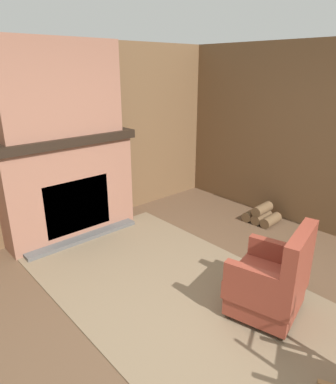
{
  "coord_description": "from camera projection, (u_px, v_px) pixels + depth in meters",
  "views": [
    {
      "loc": [
        1.67,
        -1.91,
        2.22
      ],
      "look_at": [
        -1.01,
        0.49,
        0.9
      ],
      "focal_mm": 32.0,
      "sensor_mm": 36.0,
      "label": 1
    }
  ],
  "objects": [
    {
      "name": "area_rug",
      "position": [
        190.0,
        299.0,
        3.46
      ],
      "size": [
        4.04,
        2.06,
        0.01
      ],
      "color": "#7A664C",
      "rests_on": "ground"
    },
    {
      "name": "firewood_stack",
      "position": [
        262.0,
        215.0,
        5.16
      ],
      "size": [
        0.49,
        0.4,
        0.29
      ],
      "rotation": [
        0.0,
        0.0,
        0.05
      ],
      "color": "brown",
      "rests_on": "ground"
    },
    {
      "name": "ground_plane",
      "position": [
        202.0,
        325.0,
        3.13
      ],
      "size": [
        14.0,
        14.0,
        0.0
      ],
      "primitive_type": "plane",
      "color": "brown"
    },
    {
      "name": "decorative_plate_on_mantel",
      "position": [
        68.0,
        125.0,
        4.43
      ],
      "size": [
        0.06,
        0.23,
        0.23
      ],
      "color": "#336093",
      "rests_on": "fireplace_hearth"
    },
    {
      "name": "armchair",
      "position": [
        271.0,
        283.0,
        3.15
      ],
      "size": [
        0.76,
        0.8,
        0.92
      ],
      "rotation": [
        0.0,
        0.0,
        3.39
      ],
      "color": "brown",
      "rests_on": "ground"
    },
    {
      "name": "wood_panel_wall_left",
      "position": [
        57.0,
        141.0,
        4.57
      ],
      "size": [
        0.06,
        5.94,
        2.57
      ],
      "color": "brown",
      "rests_on": "ground"
    },
    {
      "name": "fireplace_hearth",
      "position": [
        70.0,
        187.0,
        4.6
      ],
      "size": [
        0.62,
        1.86,
        1.39
      ],
      "color": "#93604C",
      "rests_on": "ground"
    },
    {
      "name": "oil_lamp_vase",
      "position": [
        26.0,
        133.0,
        4.08
      ],
      "size": [
        0.13,
        0.13,
        0.24
      ],
      "color": "silver",
      "rests_on": "fireplace_hearth"
    },
    {
      "name": "chimney_breast",
      "position": [
        59.0,
        88.0,
        4.17
      ],
      "size": [
        0.36,
        1.55,
        1.16
      ],
      "color": "#93604C",
      "rests_on": "fireplace_hearth"
    },
    {
      "name": "storage_case",
      "position": [
        95.0,
        126.0,
        4.67
      ],
      "size": [
        0.17,
        0.25,
        0.14
      ],
      "color": "brown",
      "rests_on": "fireplace_hearth"
    }
  ]
}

